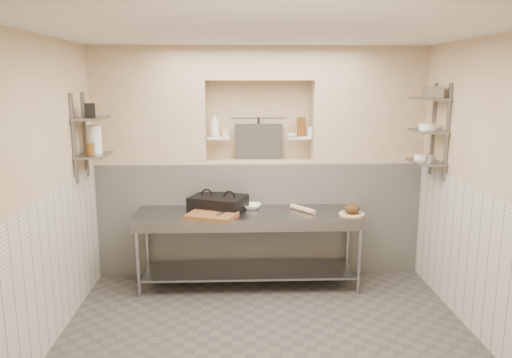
{
  "coord_description": "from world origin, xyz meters",
  "views": [
    {
      "loc": [
        -0.28,
        -4.39,
        2.41
      ],
      "look_at": [
        -0.07,
        0.9,
        1.35
      ],
      "focal_mm": 35.0,
      "sensor_mm": 36.0,
      "label": 1
    }
  ],
  "objects_px": {
    "prep_table": "(249,234)",
    "rolling_pin": "(303,209)",
    "panini_press": "(218,203)",
    "mixing_bowl": "(252,206)",
    "cutting_board": "(212,216)",
    "bottle_soap": "(215,125)",
    "bowl_alcove": "(292,135)",
    "jug_left": "(95,139)",
    "bread_loaf": "(352,209)"
  },
  "relations": [
    {
      "from": "mixing_bowl",
      "to": "bread_loaf",
      "type": "xyz_separation_m",
      "value": [
        1.13,
        -0.32,
        0.04
      ]
    },
    {
      "from": "prep_table",
      "to": "panini_press",
      "type": "xyz_separation_m",
      "value": [
        -0.36,
        0.13,
        0.34
      ]
    },
    {
      "from": "bowl_alcove",
      "to": "jug_left",
      "type": "bearing_deg",
      "value": -165.26
    },
    {
      "from": "cutting_board",
      "to": "bread_loaf",
      "type": "distance_m",
      "value": 1.59
    },
    {
      "from": "bowl_alcove",
      "to": "bottle_soap",
      "type": "bearing_deg",
      "value": 179.02
    },
    {
      "from": "rolling_pin",
      "to": "jug_left",
      "type": "relative_size",
      "value": 1.24
    },
    {
      "from": "cutting_board",
      "to": "mixing_bowl",
      "type": "distance_m",
      "value": 0.6
    },
    {
      "from": "cutting_board",
      "to": "mixing_bowl",
      "type": "xyz_separation_m",
      "value": [
        0.46,
        0.39,
        0.0
      ]
    },
    {
      "from": "bottle_soap",
      "to": "bowl_alcove",
      "type": "height_order",
      "value": "bottle_soap"
    },
    {
      "from": "mixing_bowl",
      "to": "jug_left",
      "type": "relative_size",
      "value": 0.75
    },
    {
      "from": "rolling_pin",
      "to": "bottle_soap",
      "type": "bearing_deg",
      "value": 153.06
    },
    {
      "from": "prep_table",
      "to": "bread_loaf",
      "type": "distance_m",
      "value": 1.22
    },
    {
      "from": "prep_table",
      "to": "mixing_bowl",
      "type": "xyz_separation_m",
      "value": [
        0.04,
        0.17,
        0.29
      ]
    },
    {
      "from": "bottle_soap",
      "to": "bowl_alcove",
      "type": "bearing_deg",
      "value": -0.98
    },
    {
      "from": "cutting_board",
      "to": "bowl_alcove",
      "type": "bearing_deg",
      "value": 37.51
    },
    {
      "from": "cutting_board",
      "to": "jug_left",
      "type": "xyz_separation_m",
      "value": [
        -1.28,
        0.15,
        0.84
      ]
    },
    {
      "from": "rolling_pin",
      "to": "panini_press",
      "type": "bearing_deg",
      "value": 173.77
    },
    {
      "from": "panini_press",
      "to": "rolling_pin",
      "type": "xyz_separation_m",
      "value": [
        0.99,
        -0.11,
        -0.05
      ]
    },
    {
      "from": "mixing_bowl",
      "to": "bottle_soap",
      "type": "bearing_deg",
      "value": 139.76
    },
    {
      "from": "bread_loaf",
      "to": "panini_press",
      "type": "bearing_deg",
      "value": 169.66
    },
    {
      "from": "prep_table",
      "to": "rolling_pin",
      "type": "height_order",
      "value": "rolling_pin"
    },
    {
      "from": "panini_press",
      "to": "rolling_pin",
      "type": "relative_size",
      "value": 1.95
    },
    {
      "from": "cutting_board",
      "to": "bottle_soap",
      "type": "bearing_deg",
      "value": 88.58
    },
    {
      "from": "cutting_board",
      "to": "rolling_pin",
      "type": "bearing_deg",
      "value": 12.6
    },
    {
      "from": "bread_loaf",
      "to": "mixing_bowl",
      "type": "bearing_deg",
      "value": 164.03
    },
    {
      "from": "prep_table",
      "to": "cutting_board",
      "type": "relative_size",
      "value": 4.94
    },
    {
      "from": "panini_press",
      "to": "bread_loaf",
      "type": "relative_size",
      "value": 4.02
    },
    {
      "from": "rolling_pin",
      "to": "bowl_alcove",
      "type": "relative_size",
      "value": 2.88
    },
    {
      "from": "prep_table",
      "to": "jug_left",
      "type": "bearing_deg",
      "value": -177.89
    },
    {
      "from": "cutting_board",
      "to": "jug_left",
      "type": "bearing_deg",
      "value": 173.26
    },
    {
      "from": "rolling_pin",
      "to": "bowl_alcove",
      "type": "height_order",
      "value": "bowl_alcove"
    },
    {
      "from": "prep_table",
      "to": "panini_press",
      "type": "distance_m",
      "value": 0.51
    },
    {
      "from": "cutting_board",
      "to": "bread_loaf",
      "type": "relative_size",
      "value": 2.88
    },
    {
      "from": "mixing_bowl",
      "to": "bottle_soap",
      "type": "distance_m",
      "value": 1.1
    },
    {
      "from": "panini_press",
      "to": "mixing_bowl",
      "type": "xyz_separation_m",
      "value": [
        0.39,
        0.05,
        -0.06
      ]
    },
    {
      "from": "cutting_board",
      "to": "mixing_bowl",
      "type": "height_order",
      "value": "mixing_bowl"
    },
    {
      "from": "panini_press",
      "to": "cutting_board",
      "type": "bearing_deg",
      "value": -77.83
    },
    {
      "from": "bread_loaf",
      "to": "cutting_board",
      "type": "bearing_deg",
      "value": -177.69
    },
    {
      "from": "cutting_board",
      "to": "bowl_alcove",
      "type": "height_order",
      "value": "bowl_alcove"
    },
    {
      "from": "prep_table",
      "to": "bread_loaf",
      "type": "xyz_separation_m",
      "value": [
        1.17,
        -0.15,
        0.33
      ]
    },
    {
      "from": "rolling_pin",
      "to": "bottle_soap",
      "type": "height_order",
      "value": "bottle_soap"
    },
    {
      "from": "bread_loaf",
      "to": "bowl_alcove",
      "type": "bearing_deg",
      "value": 132.51
    },
    {
      "from": "bowl_alcove",
      "to": "bread_loaf",
      "type": "bearing_deg",
      "value": -47.49
    },
    {
      "from": "bowl_alcove",
      "to": "prep_table",
      "type": "bearing_deg",
      "value": -136.07
    },
    {
      "from": "cutting_board",
      "to": "bottle_soap",
      "type": "distance_m",
      "value": 1.21
    },
    {
      "from": "bottle_soap",
      "to": "bowl_alcove",
      "type": "xyz_separation_m",
      "value": [
        0.95,
        -0.02,
        -0.13
      ]
    },
    {
      "from": "rolling_pin",
      "to": "jug_left",
      "type": "bearing_deg",
      "value": -177.95
    },
    {
      "from": "mixing_bowl",
      "to": "rolling_pin",
      "type": "bearing_deg",
      "value": -14.5
    },
    {
      "from": "cutting_board",
      "to": "bottle_soap",
      "type": "height_order",
      "value": "bottle_soap"
    },
    {
      "from": "cutting_board",
      "to": "bread_loaf",
      "type": "xyz_separation_m",
      "value": [
        1.59,
        0.06,
        0.05
      ]
    }
  ]
}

